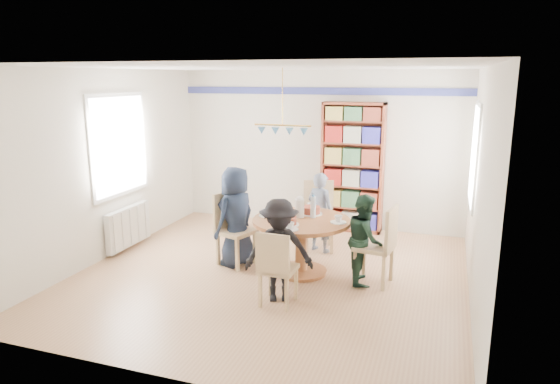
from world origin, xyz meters
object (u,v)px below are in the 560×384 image
at_px(chair_near, 276,265).
at_px(person_near, 279,250).
at_px(dining_table, 301,233).
at_px(radiator, 129,226).
at_px(chair_far, 319,212).
at_px(person_right, 365,239).
at_px(chair_left, 232,225).
at_px(person_left, 236,217).
at_px(chair_right, 381,242).
at_px(bookshelf, 352,169).
at_px(person_far, 320,212).

distance_m(chair_near, person_near, 0.21).
bearing_deg(dining_table, chair_near, -89.34).
distance_m(radiator, chair_far, 2.92).
bearing_deg(dining_table, person_near, -90.60).
bearing_deg(person_right, person_near, 121.82).
distance_m(radiator, chair_left, 1.77).
bearing_deg(person_left, chair_near, 60.03).
xyz_separation_m(chair_right, bookshelf, (-0.79, 2.18, 0.51)).
xyz_separation_m(chair_left, chair_right, (2.08, -0.08, 0.00)).
bearing_deg(bookshelf, person_far, -101.24).
distance_m(person_right, person_near, 1.21).
bearing_deg(chair_far, chair_left, -133.54).
bearing_deg(dining_table, person_right, -2.51).
height_order(dining_table, person_right, person_right).
distance_m(chair_left, person_near, 1.37).
bearing_deg(person_right, chair_right, -106.78).
relative_size(person_right, person_far, 0.95).
relative_size(dining_table, chair_right, 1.27).
xyz_separation_m(chair_left, person_near, (1.01, -0.92, 0.05)).
bearing_deg(person_near, chair_near, -104.47).
height_order(chair_left, chair_right, chair_right).
relative_size(chair_right, person_left, 0.73).
relative_size(chair_near, person_right, 0.78).
distance_m(radiator, chair_near, 3.03).
distance_m(dining_table, chair_near, 1.07).
xyz_separation_m(chair_far, person_right, (0.89, -1.10, 0.01)).
bearing_deg(person_right, person_left, 75.55).
height_order(dining_table, bookshelf, bookshelf).
bearing_deg(chair_left, chair_far, 46.46).
bearing_deg(chair_left, chair_right, -2.15).
distance_m(chair_far, chair_near, 2.13).
height_order(chair_far, person_near, person_near).
xyz_separation_m(chair_near, person_near, (-0.02, 0.17, 0.12)).
xyz_separation_m(chair_right, person_far, (-1.03, 0.97, 0.04)).
bearing_deg(radiator, person_near, -19.51).
distance_m(chair_left, chair_right, 2.08).
bearing_deg(dining_table, chair_left, 178.48).
xyz_separation_m(radiator, person_right, (3.63, -0.13, 0.23)).
distance_m(chair_left, chair_near, 1.51).
relative_size(chair_right, person_right, 0.89).
bearing_deg(chair_left, chair_near, -46.52).
distance_m(chair_right, person_far, 1.42).
height_order(radiator, chair_right, chair_right).
height_order(chair_right, person_right, person_right).
height_order(chair_left, person_far, person_far).
distance_m(person_far, bookshelf, 1.32).
bearing_deg(person_near, radiator, 138.87).
relative_size(chair_far, bookshelf, 0.48).
bearing_deg(person_near, bookshelf, 63.19).
bearing_deg(person_near, person_left, 114.59).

